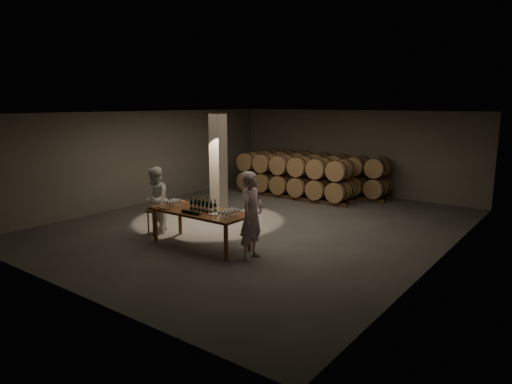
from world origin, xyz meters
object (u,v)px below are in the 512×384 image
Objects in this scene: person_woman at (155,200)px; notebook_near at (165,208)px; plate at (215,214)px; person_man at (252,216)px; tasting_table at (201,215)px; bottle_cluster at (203,206)px; stool at (152,214)px.

notebook_near is at bearing 22.97° from person_woman.
person_woman is at bearing 134.42° from notebook_near.
person_man is at bearing 5.25° from plate.
person_man is (2.39, 0.42, 0.09)m from notebook_near.
bottle_cluster is at bearing 19.85° from tasting_table.
bottle_cluster is 1.83m from person_woman.
notebook_near is 0.12× the size of person_man.
person_man is (1.56, 0.02, 0.20)m from tasting_table.
tasting_table reaches higher than stool.
person_man is 3.32m from person_woman.
plate is 2.30m from person_woman.
tasting_table is 1.44× the size of person_woman.
tasting_table is 0.55m from plate.
tasting_table is at bearing 84.09° from person_man.
notebook_near is 1.11m from stool.
tasting_table is at bearing 7.92° from notebook_near.
bottle_cluster reaches higher than notebook_near.
tasting_table is 1.81m from stool.
plate is at bearing 88.63° from person_man.
tasting_table is at bearing 172.04° from plate.
person_woman reaches higher than tasting_table.
plate is 1.40m from notebook_near.
bottle_cluster is (0.07, 0.03, 0.21)m from tasting_table.
bottle_cluster is 2.94× the size of notebook_near.
person_man is (3.35, 0.02, 0.46)m from stool.
stool is at bearing 178.12° from plate.
plate is 1.03m from person_man.
stool is 0.38m from person_woman.
person_woman is at bearing 177.76° from bottle_cluster.
bottle_cluster reaches higher than plate.
bottle_cluster is 1.92m from stool.
stool is at bearing 139.85° from notebook_near.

